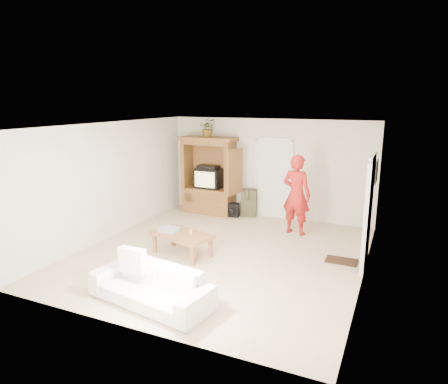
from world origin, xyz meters
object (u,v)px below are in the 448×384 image
at_px(armoire, 210,180).
at_px(man, 296,195).
at_px(sofa, 151,286).
at_px(coffee_table, 182,236).

xyz_separation_m(armoire, man, (2.63, -0.79, 0.03)).
distance_m(armoire, sofa, 5.20).
bearing_deg(man, sofa, 85.60).
relative_size(sofa, coffee_table, 1.47).
relative_size(armoire, coffee_table, 1.55).
distance_m(armoire, coffee_table, 3.20).
height_order(armoire, man, armoire).
xyz_separation_m(sofa, coffee_table, (-0.55, 1.92, 0.11)).
height_order(man, sofa, man).
bearing_deg(coffee_table, armoire, 121.14).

